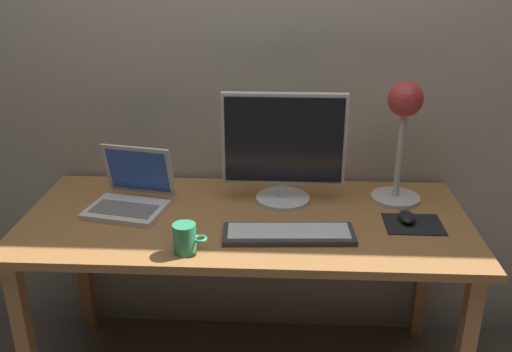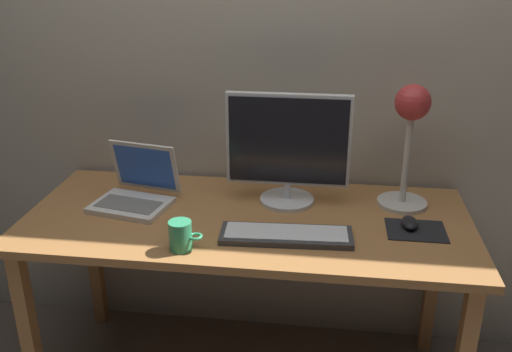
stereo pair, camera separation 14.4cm
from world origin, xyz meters
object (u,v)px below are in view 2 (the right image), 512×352
(desk_lamp, at_px, (410,125))
(mouse, at_px, (410,223))
(coffee_mug, at_px, (181,236))
(keyboard_main, at_px, (286,235))
(monitor, at_px, (288,147))
(laptop, at_px, (138,187))

(desk_lamp, distance_m, mouse, 0.35)
(mouse, distance_m, coffee_mug, 0.78)
(desk_lamp, bearing_deg, keyboard_main, -142.16)
(keyboard_main, height_order, desk_lamp, desk_lamp)
(monitor, bearing_deg, coffee_mug, -127.09)
(monitor, height_order, coffee_mug, monitor)
(keyboard_main, distance_m, coffee_mug, 0.35)
(desk_lamp, height_order, mouse, desk_lamp)
(laptop, bearing_deg, desk_lamp, 6.01)
(monitor, xyz_separation_m, desk_lamp, (0.43, 0.03, 0.09))
(desk_lamp, relative_size, coffee_mug, 4.21)
(coffee_mug, bearing_deg, monitor, 52.91)
(monitor, xyz_separation_m, laptop, (-0.56, -0.07, -0.16))
(keyboard_main, height_order, mouse, mouse)
(keyboard_main, relative_size, laptop, 1.41)
(monitor, relative_size, laptop, 1.44)
(laptop, xyz_separation_m, coffee_mug, (0.25, -0.33, -0.01))
(mouse, height_order, coffee_mug, coffee_mug)
(monitor, relative_size, mouse, 4.74)
(monitor, relative_size, desk_lamp, 0.99)
(keyboard_main, relative_size, desk_lamp, 0.97)
(monitor, height_order, mouse, monitor)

